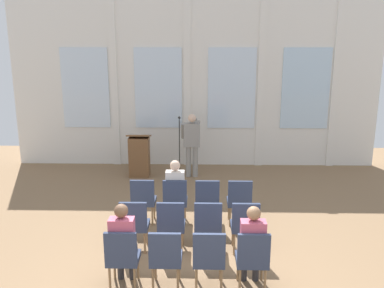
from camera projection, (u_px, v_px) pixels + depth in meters
rear_partition at (197, 85)px, 11.77m from camera, size 10.18×0.14×4.59m
speaker at (192, 141)px, 11.03m from camera, size 0.50×0.69×1.67m
mic_stand at (180, 161)px, 11.46m from camera, size 0.28×0.28×1.55m
lectern at (139, 156)px, 11.16m from camera, size 0.60×0.48×1.16m
chair_r0_c0 at (143, 198)px, 8.28m from camera, size 0.46×0.44×0.94m
chair_r0_c1 at (175, 198)px, 8.27m from camera, size 0.46×0.44×0.94m
audience_r0_c1 at (175, 188)px, 8.30m from camera, size 0.36×0.39×1.29m
chair_r0_c2 at (207, 199)px, 8.25m from camera, size 0.46×0.44×0.94m
chair_r0_c3 at (239, 199)px, 8.24m from camera, size 0.46×0.44×0.94m
chair_r1_c0 at (134, 222)px, 7.20m from camera, size 0.46×0.44×0.94m
chair_r1_c1 at (171, 223)px, 7.19m from camera, size 0.46×0.44×0.94m
chair_r1_c2 at (208, 223)px, 7.17m from camera, size 0.46×0.44×0.94m
chair_r1_c3 at (245, 223)px, 7.16m from camera, size 0.46×0.44×0.94m
chair_r2_c0 at (122, 255)px, 6.12m from camera, size 0.46×0.44×0.94m
audience_r2_c0 at (123, 240)px, 6.15m from camera, size 0.36×0.39×1.30m
chair_r2_c1 at (166, 256)px, 6.11m from camera, size 0.46×0.44×0.94m
chair_r2_c2 at (209, 256)px, 6.09m from camera, size 0.46×0.44×0.94m
chair_r2_c3 at (252, 257)px, 6.08m from camera, size 0.46×0.44×0.94m
audience_r2_c3 at (252, 242)px, 6.11m from camera, size 0.36×0.39×1.28m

